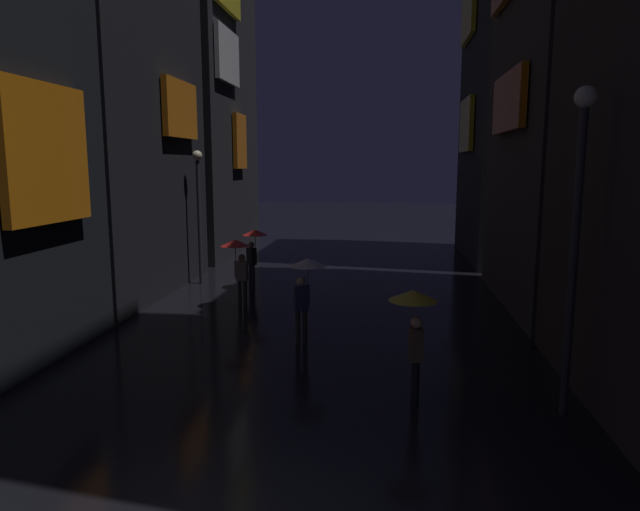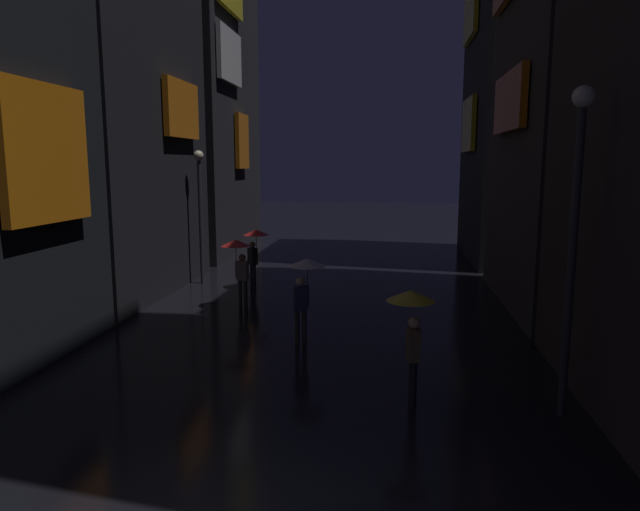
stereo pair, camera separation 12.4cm
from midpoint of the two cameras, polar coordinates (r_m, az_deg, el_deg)
building_left_mid at (r=21.05m, az=-20.58°, el=19.13°), size 4.25×8.02×16.49m
building_left_far at (r=29.76m, az=-12.05°, el=20.38°), size 4.25×8.41×20.56m
pedestrian_foreground_right_red at (r=17.61m, az=-8.00°, el=0.14°), size 0.90×0.90×2.12m
pedestrian_far_right_red at (r=20.27m, az=-6.34°, el=1.36°), size 0.90×0.90×2.12m
pedestrian_midstreet_left_yellow at (r=10.59m, az=9.48°, el=-5.90°), size 0.90×0.90×2.12m
pedestrian_foreground_left_clear at (r=13.95m, az=-1.25°, el=-2.13°), size 0.90×0.90×2.12m
streetlamp_left_far at (r=21.27m, az=-11.75°, el=5.46°), size 0.36×0.36×4.88m
streetlamp_right_near at (r=10.50m, az=24.45°, el=3.57°), size 0.36×0.36×5.65m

